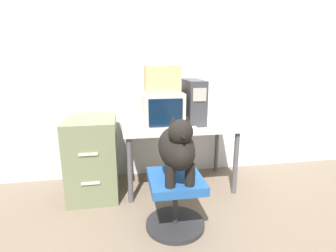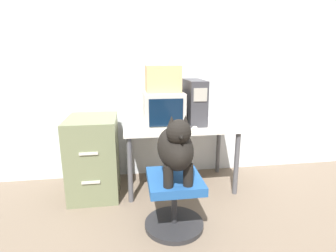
# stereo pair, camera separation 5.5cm
# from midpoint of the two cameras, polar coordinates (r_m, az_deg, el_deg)

# --- Properties ---
(ground_plane) EXTENTS (12.00, 12.00, 0.00)m
(ground_plane) POSITION_cam_midpoint_polar(r_m,az_deg,el_deg) (2.77, 3.16, -15.67)
(ground_plane) COLOR #6B5B4C
(wall_back) EXTENTS (8.00, 0.05, 2.60)m
(wall_back) POSITION_cam_midpoint_polar(r_m,az_deg,el_deg) (3.11, 0.42, 12.79)
(wall_back) COLOR silver
(wall_back) RESTS_ON ground_plane
(desk) EXTENTS (1.19, 0.66, 0.70)m
(desk) POSITION_cam_midpoint_polar(r_m,az_deg,el_deg) (2.83, 1.83, -1.55)
(desk) COLOR silver
(desk) RESTS_ON ground_plane
(crt_monitor) EXTENTS (0.41, 0.48, 0.35)m
(crt_monitor) POSITION_cam_midpoint_polar(r_m,az_deg,el_deg) (2.78, -1.87, 3.85)
(crt_monitor) COLOR #B7B2A8
(crt_monitor) RESTS_ON desk
(pc_tower) EXTENTS (0.18, 0.47, 0.47)m
(pc_tower) POSITION_cam_midpoint_polar(r_m,az_deg,el_deg) (2.86, 4.97, 5.31)
(pc_tower) COLOR #333338
(pc_tower) RESTS_ON desk
(keyboard) EXTENTS (0.43, 0.17, 0.03)m
(keyboard) POSITION_cam_midpoint_polar(r_m,az_deg,el_deg) (2.55, -0.63, -0.85)
(keyboard) COLOR beige
(keyboard) RESTS_ON desk
(computer_mouse) EXTENTS (0.06, 0.04, 0.04)m
(computer_mouse) POSITION_cam_midpoint_polar(r_m,az_deg,el_deg) (2.62, 5.10, -0.37)
(computer_mouse) COLOR beige
(computer_mouse) RESTS_ON desk
(office_chair) EXTENTS (0.50, 0.50, 0.46)m
(office_chair) POSITION_cam_midpoint_polar(r_m,az_deg,el_deg) (2.26, 0.88, -15.63)
(office_chair) COLOR #262628
(office_chair) RESTS_ON ground_plane
(dog) EXTENTS (0.27, 0.55, 0.54)m
(dog) POSITION_cam_midpoint_polar(r_m,az_deg,el_deg) (2.03, 1.15, -4.56)
(dog) COLOR black
(dog) RESTS_ON office_chair
(filing_cabinet) EXTENTS (0.49, 0.62, 0.82)m
(filing_cabinet) POSITION_cam_midpoint_polar(r_m,az_deg,el_deg) (2.83, -16.57, -6.48)
(filing_cabinet) COLOR #6B7251
(filing_cabinet) RESTS_ON ground_plane
(cardboard_box) EXTENTS (0.35, 0.29, 0.27)m
(cardboard_box) POSITION_cam_midpoint_polar(r_m,az_deg,el_deg) (2.75, -1.94, 10.25)
(cardboard_box) COLOR tan
(cardboard_box) RESTS_ON crt_monitor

